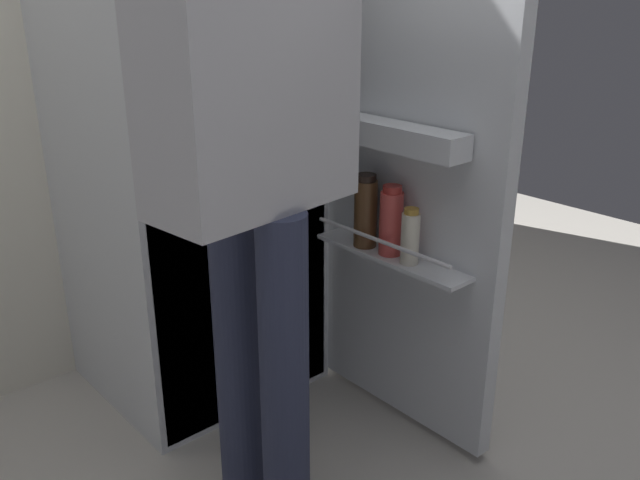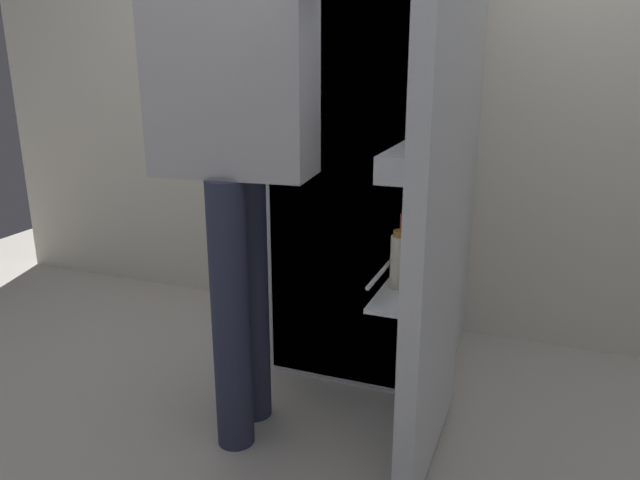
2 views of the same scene
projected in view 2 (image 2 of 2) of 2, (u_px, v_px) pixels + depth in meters
name	position (u px, v px, depth m)	size (l,w,h in m)	color
ground_plane	(326.00, 419.00, 2.17)	(5.66, 5.66, 0.00)	#B7B2A8
kitchen_wall	(406.00, 27.00, 2.62)	(4.40, 0.10, 2.66)	silver
refrigerator	(382.00, 154.00, 2.36)	(0.74, 1.31, 1.71)	silver
person	(236.00, 109.00, 1.80)	(0.63, 0.77, 1.76)	#2D334C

